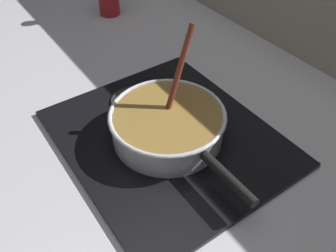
{
  "coord_description": "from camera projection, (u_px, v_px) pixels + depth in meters",
  "views": [
    {
      "loc": [
        0.53,
        -0.16,
        0.64
      ],
      "look_at": [
        0.0,
        0.21,
        0.05
      ],
      "focal_mm": 38.35,
      "sensor_mm": 36.0,
      "label": 1
    }
  ],
  "objects": [
    {
      "name": "burner_ring",
      "position": [
        168.0,
        135.0,
        0.9
      ],
      "size": [
        0.17,
        0.17,
        0.01
      ],
      "primitive_type": "torus",
      "color": "#592D0C",
      "rests_on": "hob_plate"
    },
    {
      "name": "ground",
      "position": [
        93.0,
        182.0,
        0.83
      ],
      "size": [
        2.4,
        1.6,
        0.04
      ],
      "primitive_type": "cube",
      "color": "#B7B7BC"
    },
    {
      "name": "spare_burner",
      "position": [
        133.0,
        100.0,
        1.0
      ],
      "size": [
        0.12,
        0.12,
        0.01
      ],
      "primitive_type": "cylinder",
      "color": "#262628",
      "rests_on": "hob_plate"
    },
    {
      "name": "hob_plate",
      "position": [
        168.0,
        138.0,
        0.9
      ],
      "size": [
        0.56,
        0.48,
        0.01
      ],
      "primitive_type": "cube",
      "color": "black",
      "rests_on": "ground"
    },
    {
      "name": "cooking_pan",
      "position": [
        168.0,
        125.0,
        0.87
      ],
      "size": [
        0.43,
        0.28,
        0.26
      ],
      "color": "silver",
      "rests_on": "hob_plate"
    }
  ]
}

